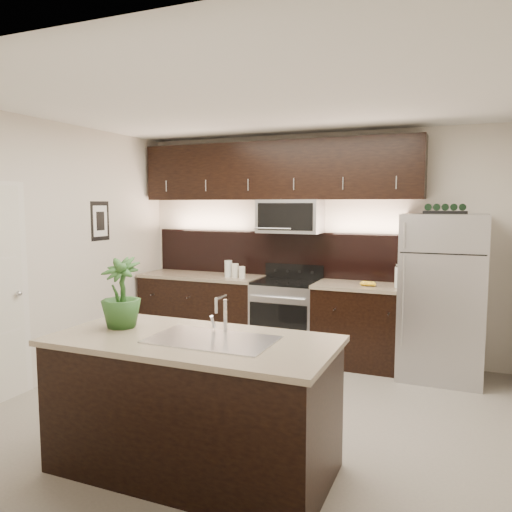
{
  "coord_description": "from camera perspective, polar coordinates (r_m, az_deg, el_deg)",
  "views": [
    {
      "loc": [
        1.69,
        -3.93,
        1.85
      ],
      "look_at": [
        -0.18,
        0.55,
        1.34
      ],
      "focal_mm": 35.0,
      "sensor_mm": 36.0,
      "label": 1
    }
  ],
  "objects": [
    {
      "name": "canisters",
      "position": [
        6.19,
        -2.59,
        -1.62
      ],
      "size": [
        0.3,
        0.15,
        0.21
      ],
      "rotation": [
        0.0,
        0.0,
        -0.29
      ],
      "color": "silver",
      "rests_on": "counter_run"
    },
    {
      "name": "plant",
      "position": [
        3.81,
        -15.18,
        -4.07
      ],
      "size": [
        0.32,
        0.32,
        0.52
      ],
      "primitive_type": "imported",
      "rotation": [
        0.0,
        0.0,
        0.11
      ],
      "color": "#285421",
      "rests_on": "island"
    },
    {
      "name": "ground",
      "position": [
        4.67,
        -0.59,
        -17.39
      ],
      "size": [
        4.5,
        4.5,
        0.0
      ],
      "primitive_type": "plane",
      "color": "gray",
      "rests_on": "ground"
    },
    {
      "name": "counter_run",
      "position": [
        6.18,
        1.72,
        -6.93
      ],
      "size": [
        3.51,
        0.65,
        0.94
      ],
      "color": "black",
      "rests_on": "ground"
    },
    {
      "name": "french_press",
      "position": [
        5.66,
        16.14,
        -2.21
      ],
      "size": [
        0.12,
        0.12,
        0.34
      ],
      "rotation": [
        0.0,
        0.0,
        -0.05
      ],
      "color": "silver",
      "rests_on": "counter_run"
    },
    {
      "name": "wine_rack",
      "position": [
        5.57,
        20.84,
        5.02
      ],
      "size": [
        0.43,
        0.27,
        0.1
      ],
      "color": "black",
      "rests_on": "refrigerator"
    },
    {
      "name": "upper_fixtures",
      "position": [
        6.15,
        2.49,
        8.67
      ],
      "size": [
        3.49,
        0.4,
        1.66
      ],
      "color": "black",
      "rests_on": "counter_run"
    },
    {
      "name": "room_walls",
      "position": [
        4.3,
        -2.18,
        3.91
      ],
      "size": [
        4.52,
        4.02,
        2.71
      ],
      "color": "beige",
      "rests_on": "ground"
    },
    {
      "name": "sink_faucet",
      "position": [
        3.41,
        -5.0,
        -9.26
      ],
      "size": [
        0.84,
        0.5,
        0.28
      ],
      "color": "silver",
      "rests_on": "island"
    },
    {
      "name": "bananas",
      "position": [
        5.7,
        12.23,
        -3.05
      ],
      "size": [
        0.18,
        0.15,
        0.06
      ],
      "primitive_type": "ellipsoid",
      "rotation": [
        0.0,
        0.0,
        -0.02
      ],
      "color": "yellow",
      "rests_on": "counter_run"
    },
    {
      "name": "refrigerator",
      "position": [
        5.65,
        20.49,
        -4.35
      ],
      "size": [
        0.84,
        0.76,
        1.75
      ],
      "primitive_type": "cube",
      "color": "#B2B2B7",
      "rests_on": "ground"
    },
    {
      "name": "island",
      "position": [
        3.63,
        -7.2,
        -16.41
      ],
      "size": [
        1.96,
        0.96,
        0.94
      ],
      "color": "black",
      "rests_on": "ground"
    }
  ]
}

